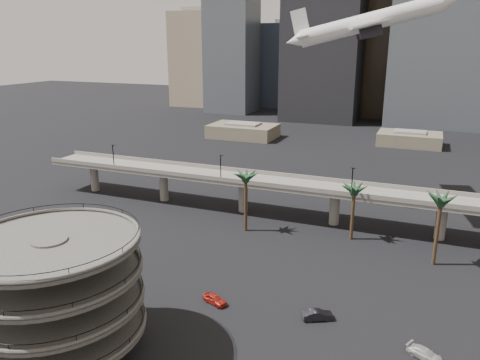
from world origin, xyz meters
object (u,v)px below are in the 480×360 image
at_px(car_a, 215,299).
at_px(car_c, 425,354).
at_px(overpass, 288,187).
at_px(car_b, 318,315).
at_px(airborne_jet, 368,23).
at_px(parking_ramp, 55,286).

height_order(car_a, car_c, car_a).
height_order(overpass, car_c, overpass).
xyz_separation_m(overpass, car_b, (16.34, -38.68, -6.58)).
bearing_deg(airborne_jet, parking_ramp, -121.83).
xyz_separation_m(overpass, car_a, (0.36, -40.34, -6.61)).
bearing_deg(car_c, car_a, 111.00).
xyz_separation_m(car_a, car_b, (15.98, 1.66, 0.03)).
xyz_separation_m(car_b, car_c, (14.89, -3.45, -0.09)).
distance_m(airborne_jet, car_c, 74.13).
bearing_deg(car_b, car_a, 67.68).
distance_m(parking_ramp, car_a, 24.69).
bearing_deg(car_c, overpass, 60.87).
xyz_separation_m(overpass, airborne_jet, (13.32, 15.60, 36.25)).
relative_size(car_b, car_c, 1.00).
bearing_deg(overpass, airborne_jet, 49.50).
bearing_deg(car_c, parking_ramp, 135.19).
bearing_deg(car_a, airborne_jet, 7.39).
xyz_separation_m(airborne_jet, car_b, (3.02, -54.28, -42.83)).
distance_m(overpass, car_a, 40.88).
relative_size(parking_ramp, overpass, 0.17).
bearing_deg(car_a, car_c, -72.88).
relative_size(parking_ramp, car_a, 5.19).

